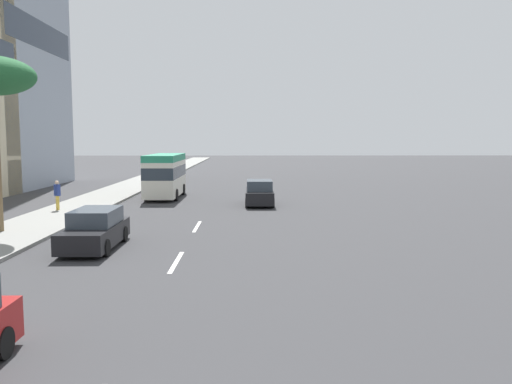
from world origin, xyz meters
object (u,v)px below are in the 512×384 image
(pedestrian_mid_block, at_px, (57,194))
(minibus_third, at_px, (165,174))
(car_lead, at_px, (259,193))
(car_second, at_px, (95,230))

(pedestrian_mid_block, bearing_deg, minibus_third, -92.50)
(car_lead, xyz_separation_m, car_second, (-13.44, 6.74, -0.04))
(car_lead, height_order, pedestrian_mid_block, pedestrian_mid_block)
(car_second, xyz_separation_m, pedestrian_mid_block, (10.10, 5.14, 0.37))
(car_lead, relative_size, minibus_third, 0.65)
(minibus_third, distance_m, pedestrian_mid_block, 9.14)
(minibus_third, bearing_deg, pedestrian_mid_block, -34.08)
(car_lead, height_order, car_second, car_lead)
(minibus_third, bearing_deg, car_lead, 58.14)
(car_lead, bearing_deg, minibus_third, 58.14)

